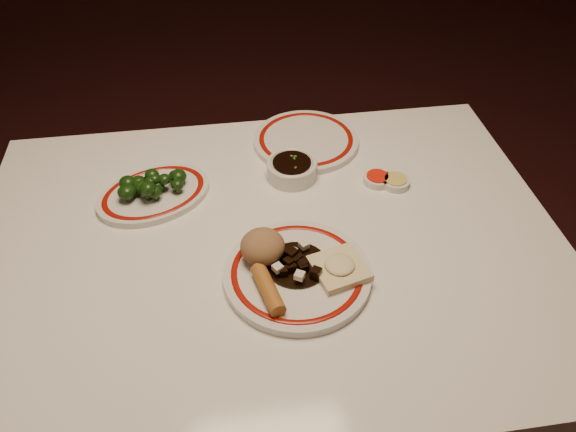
# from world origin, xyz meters

# --- Properties ---
(ground) EXTENTS (7.00, 7.00, 0.00)m
(ground) POSITION_xyz_m (0.00, 0.00, 0.00)
(ground) COLOR black
(ground) RESTS_ON ground
(dining_table) EXTENTS (1.20, 0.90, 0.75)m
(dining_table) POSITION_xyz_m (0.00, 0.00, 0.66)
(dining_table) COLOR white
(dining_table) RESTS_ON ground
(main_plate) EXTENTS (0.37, 0.37, 0.02)m
(main_plate) POSITION_xyz_m (0.04, -0.10, 0.76)
(main_plate) COLOR silver
(main_plate) RESTS_ON dining_table
(rice_mound) EXTENTS (0.09, 0.09, 0.06)m
(rice_mound) POSITION_xyz_m (-0.02, -0.06, 0.80)
(rice_mound) COLOR #976C47
(rice_mound) RESTS_ON main_plate
(spring_roll) EXTENTS (0.05, 0.11, 0.03)m
(spring_roll) POSITION_xyz_m (-0.02, -0.15, 0.78)
(spring_roll) COLOR #B46F2C
(spring_roll) RESTS_ON main_plate
(fried_wonton) EXTENTS (0.12, 0.12, 0.03)m
(fried_wonton) POSITION_xyz_m (0.12, -0.11, 0.78)
(fried_wonton) COLOR beige
(fried_wonton) RESTS_ON main_plate
(stirfry_heap) EXTENTS (0.12, 0.12, 0.03)m
(stirfry_heap) POSITION_xyz_m (0.04, -0.09, 0.78)
(stirfry_heap) COLOR black
(stirfry_heap) RESTS_ON main_plate
(broccoli_plate) EXTENTS (0.31, 0.29, 0.02)m
(broccoli_plate) POSITION_xyz_m (-0.24, 0.18, 0.76)
(broccoli_plate) COLOR silver
(broccoli_plate) RESTS_ON dining_table
(broccoli_pile) EXTENTS (0.15, 0.09, 0.05)m
(broccoli_pile) POSITION_xyz_m (-0.24, 0.17, 0.79)
(broccoli_pile) COLOR #23471C
(broccoli_pile) RESTS_ON broccoli_plate
(soy_bowl) EXTENTS (0.11, 0.11, 0.04)m
(soy_bowl) POSITION_xyz_m (0.08, 0.20, 0.77)
(soy_bowl) COLOR silver
(soy_bowl) RESTS_ON dining_table
(sweet_sour_dish) EXTENTS (0.06, 0.06, 0.02)m
(sweet_sour_dish) POSITION_xyz_m (0.26, 0.16, 0.76)
(sweet_sour_dish) COLOR silver
(sweet_sour_dish) RESTS_ON dining_table
(mustard_dish) EXTENTS (0.06, 0.06, 0.02)m
(mustard_dish) POSITION_xyz_m (0.30, 0.14, 0.76)
(mustard_dish) COLOR silver
(mustard_dish) RESTS_ON dining_table
(far_plate) EXTENTS (0.33, 0.33, 0.02)m
(far_plate) POSITION_xyz_m (0.13, 0.33, 0.76)
(far_plate) COLOR silver
(far_plate) RESTS_ON dining_table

